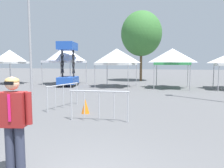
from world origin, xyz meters
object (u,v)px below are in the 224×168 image
scissor_lift (68,73)px  light_pole_near_lift (29,19)px  canopy_tent_far_right (65,55)px  crowd_barrier_by_lift (99,100)px  person_foreground (14,120)px  traffic_cone_lot_center (85,106)px  canopy_tent_behind_right (172,57)px  crowd_barrier_mid_lot (63,91)px  canopy_tent_left_of_center (10,57)px  tree_behind_tents_center (141,34)px  canopy_tent_far_left (117,57)px

scissor_lift → light_pole_near_lift: size_ratio=0.47×
scissor_lift → light_pole_near_lift: (0.69, -5.68, 3.46)m
canopy_tent_far_right → crowd_barrier_by_lift: 14.10m
canopy_tent_far_right → person_foreground: (7.86, -15.32, -1.79)m
traffic_cone_lot_center → canopy_tent_behind_right: bearing=73.5°
light_pole_near_lift → traffic_cone_lot_center: light_pole_near_lift is taller
light_pole_near_lift → crowd_barrier_mid_lot: (3.61, -2.41, -3.87)m
canopy_tent_behind_right → crowd_barrier_by_lift: (-2.04, -11.01, -1.78)m
person_foreground → crowd_barrier_mid_lot: bearing=112.4°
canopy_tent_behind_right → crowd_barrier_by_lift: size_ratio=1.53×
canopy_tent_left_of_center → canopy_tent_behind_right: bearing=4.1°
traffic_cone_lot_center → crowd_barrier_by_lift: bearing=-44.2°
canopy_tent_left_of_center → tree_behind_tents_center: size_ratio=0.42×
canopy_tent_behind_right → light_pole_near_lift: size_ratio=0.39×
canopy_tent_far_right → tree_behind_tents_center: bearing=42.7°
scissor_lift → traffic_cone_lot_center: bearing=-57.0°
canopy_tent_behind_right → crowd_barrier_mid_lot: canopy_tent_behind_right is taller
tree_behind_tents_center → light_pole_near_lift: bearing=-108.1°
tree_behind_tents_center → traffic_cone_lot_center: tree_behind_tents_center is taller
light_pole_near_lift → crowd_barrier_by_lift: bearing=-33.9°
tree_behind_tents_center → crowd_barrier_mid_lot: tree_behind_tents_center is taller
crowd_barrier_mid_lot → tree_behind_tents_center: bearing=87.3°
crowd_barrier_mid_lot → canopy_tent_far_right: bearing=119.7°
crowd_barrier_mid_lot → scissor_lift: bearing=118.0°
person_foreground → crowd_barrier_mid_lot: person_foreground is taller
canopy_tent_far_right → light_pole_near_lift: 7.94m
scissor_lift → traffic_cone_lot_center: size_ratio=6.54×
crowd_barrier_mid_lot → traffic_cone_lot_center: crowd_barrier_mid_lot is taller
canopy_tent_behind_right → person_foreground: canopy_tent_behind_right is taller
canopy_tent_left_of_center → canopy_tent_far_right: canopy_tent_far_right is taller
canopy_tent_far_right → person_foreground: canopy_tent_far_right is taller
canopy_tent_far_right → tree_behind_tents_center: 9.02m
tree_behind_tents_center → crowd_barrier_by_lift: tree_behind_tents_center is taller
canopy_tent_left_of_center → scissor_lift: bearing=-2.2°
canopy_tent_left_of_center → person_foreground: size_ratio=1.85×
canopy_tent_far_right → crowd_barrier_by_lift: (7.95, -11.46, -2.08)m
canopy_tent_far_left → scissor_lift: bearing=-167.6°
tree_behind_tents_center → crowd_barrier_mid_lot: bearing=-92.7°
canopy_tent_far_left → traffic_cone_lot_center: 10.06m
person_foreground → traffic_cone_lot_center: (-0.86, 4.77, -0.74)m
canopy_tent_far_right → traffic_cone_lot_center: (7.01, -10.55, -2.54)m
canopy_tent_left_of_center → light_pole_near_lift: 9.47m
canopy_tent_behind_right → traffic_cone_lot_center: bearing=-106.5°
canopy_tent_behind_right → canopy_tent_far_left: bearing=-174.7°
canopy_tent_left_of_center → crowd_barrier_mid_lot: (10.72, -8.34, -1.89)m
canopy_tent_far_right → traffic_cone_lot_center: canopy_tent_far_right is taller
canopy_tent_far_left → tree_behind_tents_center: tree_behind_tents_center is taller
canopy_tent_behind_right → traffic_cone_lot_center: size_ratio=5.48×
canopy_tent_far_left → scissor_lift: size_ratio=0.85×
canopy_tent_far_left → crowd_barrier_mid_lot: size_ratio=1.56×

